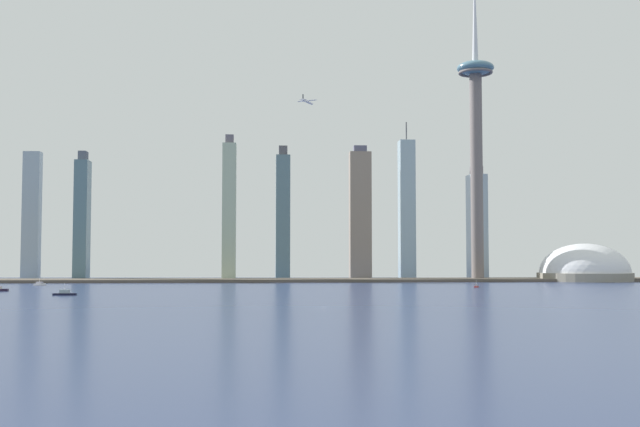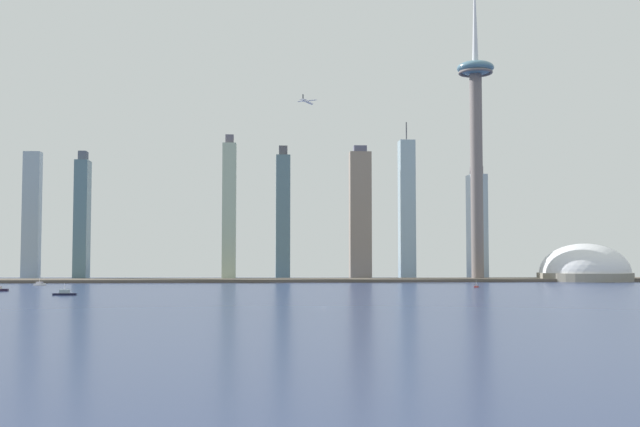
{
  "view_description": "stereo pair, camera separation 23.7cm",
  "coord_description": "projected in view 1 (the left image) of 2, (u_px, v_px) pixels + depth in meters",
  "views": [
    {
      "loc": [
        -32.66,
        -407.23,
        25.59
      ],
      "look_at": [
        27.84,
        393.4,
        71.49
      ],
      "focal_mm": 43.42,
      "sensor_mm": 36.0,
      "label": 1
    },
    {
      "loc": [
        -32.42,
        -407.25,
        25.59
      ],
      "look_at": [
        27.84,
        393.4,
        71.49
      ],
      "focal_mm": 43.42,
      "sensor_mm": 36.0,
      "label": 2
    }
  ],
  "objects": [
    {
      "name": "ground_plane",
      "position": [
        324.0,
        306.0,
        406.41
      ],
      "size": [
        6000.0,
        6000.0,
        0.0
      ],
      "primitive_type": "plane",
      "color": "navy"
    },
    {
      "name": "waterfront_pier",
      "position": [
        292.0,
        280.0,
        825.25
      ],
      "size": [
        887.85,
        68.82,
        3.07
      ],
      "primitive_type": "cube",
      "color": "brown",
      "rests_on": "ground"
    },
    {
      "name": "observation_tower",
      "position": [
        476.0,
        123.0,
        860.82
      ],
      "size": [
        41.27,
        41.27,
        358.14
      ],
      "color": "slate",
      "rests_on": "ground"
    },
    {
      "name": "stadium_dome",
      "position": [
        585.0,
        273.0,
        843.34
      ],
      "size": [
        101.52,
        101.52,
        64.04
      ],
      "color": "gray",
      "rests_on": "ground"
    },
    {
      "name": "skyscraper_0",
      "position": [
        283.0,
        216.0,
        903.1
      ],
      "size": [
        16.46,
        23.01,
        156.26
      ],
      "color": "slate",
      "rests_on": "ground"
    },
    {
      "name": "skyscraper_1",
      "position": [
        32.0,
        216.0,
        877.99
      ],
      "size": [
        18.73,
        13.66,
        146.28
      ],
      "color": "#94A6B4",
      "rests_on": "ground"
    },
    {
      "name": "skyscraper_2",
      "position": [
        360.0,
        214.0,
        934.49
      ],
      "size": [
        25.9,
        16.7,
        161.39
      ],
      "color": "gray",
      "rests_on": "ground"
    },
    {
      "name": "skyscraper_3",
      "position": [
        229.0,
        210.0,
        852.41
      ],
      "size": [
        14.85,
        17.25,
        161.5
      ],
      "color": "#A8BBA1",
      "rests_on": "ground"
    },
    {
      "name": "skyscraper_4",
      "position": [
        407.0,
        209.0,
        937.48
      ],
      "size": [
        18.32,
        20.76,
        190.95
      ],
      "color": "#94AFBC",
      "rests_on": "ground"
    },
    {
      "name": "skyscraper_5",
      "position": [
        477.0,
        226.0,
        902.83
      ],
      "size": [
        19.21,
        26.58,
        132.3
      ],
      "color": "#9DB2C3",
      "rests_on": "ground"
    },
    {
      "name": "skyscraper_6",
      "position": [
        82.0,
        219.0,
        860.23
      ],
      "size": [
        14.58,
        22.5,
        144.36
      ],
      "color": "slate",
      "rests_on": "ground"
    },
    {
      "name": "boat_0",
      "position": [
        65.0,
        293.0,
        524.27
      ],
      "size": [
        15.24,
        4.02,
        8.29
      ],
      "rotation": [
        0.0,
        0.0,
        0.01
      ],
      "color": "black",
      "rests_on": "ground"
    },
    {
      "name": "boat_1",
      "position": [
        40.0,
        284.0,
        711.36
      ],
      "size": [
        6.92,
        17.43,
        10.03
      ],
      "rotation": [
        0.0,
        0.0,
        4.69
      ],
      "color": "white",
      "rests_on": "ground"
    },
    {
      "name": "boat_2",
      "position": [
        476.0,
        286.0,
        663.2
      ],
      "size": [
        5.31,
        6.93,
        6.43
      ],
      "rotation": [
        0.0,
        0.0,
        1.08
      ],
      "color": "#A82A28",
      "rests_on": "ground"
    },
    {
      "name": "airplane",
      "position": [
        307.0,
        102.0,
        854.49
      ],
      "size": [
        21.17,
        23.9,
        7.5
      ],
      "rotation": [
        0.0,
        0.0,
        1.07
      ],
      "color": "white"
    }
  ]
}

